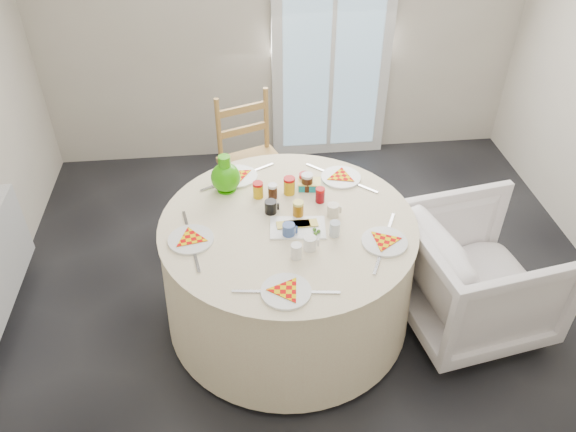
{
  "coord_description": "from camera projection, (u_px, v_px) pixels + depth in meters",
  "views": [
    {
      "loc": [
        -0.44,
        -2.47,
        2.73
      ],
      "look_at": [
        -0.18,
        -0.02,
        0.8
      ],
      "focal_mm": 35.0,
      "sensor_mm": 36.0,
      "label": 1
    }
  ],
  "objects": [
    {
      "name": "armchair",
      "position": [
        477.0,
        274.0,
        3.36
      ],
      "size": [
        0.89,
        0.94,
        0.84
      ],
      "primitive_type": "imported",
      "rotation": [
        0.0,
        0.0,
        1.74
      ],
      "color": "white",
      "rests_on": "floor"
    },
    {
      "name": "cheese_platter",
      "position": [
        298.0,
        226.0,
        3.11
      ],
      "size": [
        0.32,
        0.22,
        0.04
      ],
      "primitive_type": null,
      "rotation": [
        0.0,
        0.0,
        -0.09
      ],
      "color": "silver",
      "rests_on": "table"
    },
    {
      "name": "floor",
      "position": [
        315.0,
        309.0,
        3.65
      ],
      "size": [
        4.0,
        4.0,
        0.0
      ],
      "primitive_type": "plane",
      "color": "black",
      "rests_on": "ground"
    },
    {
      "name": "jar_cluster",
      "position": [
        287.0,
        190.0,
        3.29
      ],
      "size": [
        0.44,
        0.26,
        0.12
      ],
      "primitive_type": null,
      "rotation": [
        0.0,
        0.0,
        0.15
      ],
      "color": "#AC6219",
      "rests_on": "table"
    },
    {
      "name": "wooden_chair",
      "position": [
        254.0,
        166.0,
        4.14
      ],
      "size": [
        0.56,
        0.55,
        0.99
      ],
      "primitive_type": null,
      "rotation": [
        0.0,
        0.0,
        0.36
      ],
      "color": "tan",
      "rests_on": "floor"
    },
    {
      "name": "wall_back",
      "position": [
        283.0,
        8.0,
        4.42
      ],
      "size": [
        4.0,
        0.02,
        2.6
      ],
      "primitive_type": "cube",
      "color": "#BCB5A3",
      "rests_on": "floor"
    },
    {
      "name": "butter_tub",
      "position": [
        309.0,
        184.0,
        3.41
      ],
      "size": [
        0.15,
        0.12,
        0.05
      ],
      "primitive_type": "cube",
      "rotation": [
        0.0,
        0.0,
        -0.15
      ],
      "color": "teal",
      "rests_on": "table"
    },
    {
      "name": "green_pitcher",
      "position": [
        225.0,
        174.0,
        3.34
      ],
      "size": [
        0.19,
        0.19,
        0.23
      ],
      "primitive_type": null,
      "rotation": [
        0.0,
        0.0,
        -0.06
      ],
      "color": "#31AB07",
      "rests_on": "table"
    },
    {
      "name": "table",
      "position": [
        288.0,
        271.0,
        3.4
      ],
      "size": [
        1.5,
        1.5,
        0.76
      ],
      "primitive_type": "cylinder",
      "color": "beige",
      "rests_on": "floor"
    },
    {
      "name": "mugs_glasses",
      "position": [
        305.0,
        216.0,
        3.12
      ],
      "size": [
        0.61,
        0.61,
        0.1
      ],
      "primitive_type": null,
      "rotation": [
        0.0,
        0.0,
        0.2
      ],
      "color": "#A6A6A6",
      "rests_on": "table"
    },
    {
      "name": "place_settings",
      "position": [
        288.0,
        220.0,
        3.15
      ],
      "size": [
        1.68,
        1.68,
        0.02
      ],
      "primitive_type": null,
      "rotation": [
        0.0,
        0.0,
        0.29
      ],
      "color": "silver",
      "rests_on": "table"
    },
    {
      "name": "glass_door",
      "position": [
        332.0,
        40.0,
        4.57
      ],
      "size": [
        1.0,
        0.08,
        2.1
      ],
      "primitive_type": "cube",
      "color": "silver",
      "rests_on": "floor"
    }
  ]
}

